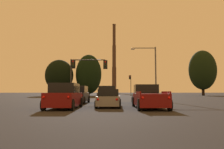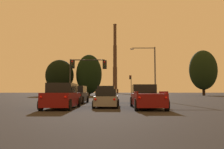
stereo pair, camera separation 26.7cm
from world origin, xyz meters
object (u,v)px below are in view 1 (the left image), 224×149
suv_center_lane_front (108,95)px  hatchback_right_lane_front (141,97)px  pickup_truck_right_lane_second (149,97)px  traffic_light_overhead_left (83,69)px  street_lamp (151,67)px  suv_left_lane_front (78,95)px  suv_left_lane_second (65,96)px  smokestack (114,66)px  traffic_light_far_right (131,82)px  hatchback_center_lane_second (109,99)px

suv_center_lane_front → hatchback_right_lane_front: 3.72m
pickup_truck_right_lane_second → hatchback_right_lane_front: size_ratio=1.33×
traffic_light_overhead_left → street_lamp: street_lamp is taller
pickup_truck_right_lane_second → street_lamp: 15.01m
suv_center_lane_front → suv_left_lane_front: same height
suv_center_lane_front → pickup_truck_right_lane_second: (3.28, -7.53, -0.09)m
pickup_truck_right_lane_second → suv_left_lane_second: bearing=-175.5°
hatchback_right_lane_front → street_lamp: street_lamp is taller
pickup_truck_right_lane_second → smokestack: smokestack is taller
suv_center_lane_front → pickup_truck_right_lane_second: 8.22m
suv_left_lane_front → traffic_light_far_right: 45.50m
pickup_truck_right_lane_second → traffic_light_overhead_left: (-6.79, 13.58, 3.62)m
suv_left_lane_second → street_lamp: size_ratio=0.64×
hatchback_right_lane_front → traffic_light_overhead_left: (-7.20, 6.53, 3.76)m
suv_center_lane_front → suv_left_lane_front: 3.22m
suv_center_lane_front → traffic_light_overhead_left: (-3.51, 6.05, 3.52)m
hatchback_center_lane_second → suv_center_lane_front: 6.54m
suv_left_lane_second → pickup_truck_right_lane_second: (6.29, 0.40, -0.09)m
suv_center_lane_front → pickup_truck_right_lane_second: size_ratio=0.89×
suv_center_lane_front → smokestack: 151.03m
suv_left_lane_front → traffic_light_far_right: traffic_light_far_right is taller
hatchback_center_lane_second → street_lamp: street_lamp is taller
suv_center_lane_front → street_lamp: bearing=48.8°
hatchback_center_lane_second → pickup_truck_right_lane_second: size_ratio=0.75×
street_lamp → suv_left_lane_second: bearing=-121.9°
suv_left_lane_second → suv_center_lane_front: bearing=69.5°
hatchback_right_lane_front → smokestack: (-1.46, 150.02, 21.30)m
street_lamp → traffic_light_far_right: bearing=89.7°
suv_left_lane_second → suv_left_lane_front: same height
traffic_light_overhead_left → street_lamp: bearing=3.7°
hatchback_center_lane_second → hatchback_right_lane_front: (3.42, 6.06, 0.00)m
hatchback_center_lane_second → suv_left_lane_second: bearing=-154.2°
suv_center_lane_front → smokestack: bearing=90.3°
pickup_truck_right_lane_second → hatchback_right_lane_front: pickup_truck_right_lane_second is taller
suv_center_lane_front → street_lamp: (6.09, 6.67, 3.90)m
suv_left_lane_front → street_lamp: street_lamp is taller
suv_center_lane_front → pickup_truck_right_lane_second: bearing=-65.3°
smokestack → suv_left_lane_second: bearing=-91.9°
hatchback_right_lane_front → suv_left_lane_front: 6.87m
suv_center_lane_front → suv_left_lane_front: size_ratio=1.00×
traffic_light_overhead_left → hatchback_right_lane_front: bearing=-42.2°
suv_left_lane_second → street_lamp: street_lamp is taller
traffic_light_far_right → smokestack: bearing=92.2°
suv_left_lane_second → smokestack: bearing=88.4°
hatchback_center_lane_second → street_lamp: size_ratio=0.55×
suv_center_lane_front → traffic_light_overhead_left: traffic_light_overhead_left is taller
pickup_truck_right_lane_second → street_lamp: size_ratio=0.72×
suv_left_lane_second → suv_center_lane_front: (3.01, 7.93, 0.00)m
suv_left_lane_front → suv_left_lane_second: bearing=-88.0°
traffic_light_overhead_left → street_lamp: (9.60, 0.62, 0.38)m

